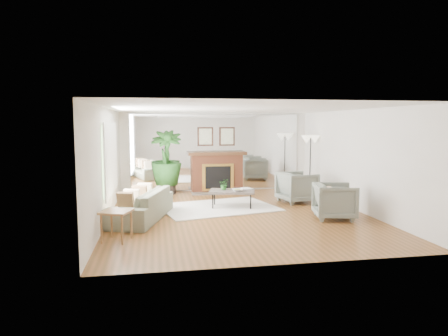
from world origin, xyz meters
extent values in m
plane|color=brown|center=(0.00, 0.00, 0.00)|extent=(7.00, 7.00, 0.00)
cube|color=white|center=(-2.99, 0.00, 1.25)|extent=(0.02, 7.00, 2.50)
cube|color=white|center=(2.99, 0.00, 1.25)|extent=(0.02, 7.00, 2.50)
cube|color=white|center=(0.00, 3.49, 1.25)|extent=(6.00, 0.02, 2.50)
cube|color=silver|center=(0.00, 3.47, 1.25)|extent=(5.40, 0.04, 2.40)
cube|color=#B2E09E|center=(-2.96, 0.40, 1.35)|extent=(0.04, 2.40, 1.50)
cube|color=brown|center=(0.00, 3.28, 0.60)|extent=(1.60, 0.40, 1.20)
cube|color=gold|center=(0.00, 3.07, 0.48)|extent=(1.00, 0.04, 0.85)
cube|color=black|center=(0.00, 3.05, 0.48)|extent=(0.80, 0.04, 0.70)
cube|color=#5D5249|center=(0.00, 2.93, 0.01)|extent=(1.70, 0.55, 0.03)
cube|color=#4C2D18|center=(0.00, 3.26, 1.22)|extent=(1.85, 0.46, 0.10)
cube|color=#311B13|center=(-0.35, 3.43, 1.75)|extent=(0.50, 0.04, 0.60)
cube|color=#311B13|center=(0.35, 3.43, 1.75)|extent=(0.50, 0.04, 0.60)
cube|color=white|center=(-0.37, 0.76, 0.02)|extent=(3.19, 2.59, 0.03)
cube|color=#5D5249|center=(-0.01, 0.72, 0.43)|extent=(1.27, 0.92, 0.06)
cylinder|color=black|center=(-0.52, 0.60, 0.20)|extent=(0.03, 0.03, 0.40)
cylinder|color=black|center=(0.40, 0.38, 0.20)|extent=(0.03, 0.03, 0.40)
cylinder|color=black|center=(-0.41, 1.06, 0.20)|extent=(0.03, 0.03, 0.40)
cylinder|color=black|center=(0.51, 0.84, 0.20)|extent=(0.03, 0.03, 0.40)
imported|color=#6D715A|center=(-2.25, -0.15, 0.33)|extent=(1.50, 2.42, 0.66)
imported|color=gray|center=(1.90, 1.16, 0.42)|extent=(1.08, 1.06, 0.84)
imported|color=gray|center=(2.07, -0.82, 0.40)|extent=(1.05, 1.03, 0.81)
cube|color=#9B6C3E|center=(-2.65, -1.78, 0.55)|extent=(0.64, 0.64, 0.04)
cylinder|color=#9B6C3E|center=(-2.91, -1.90, 0.27)|extent=(0.04, 0.04, 0.54)
cylinder|color=#9B6C3E|center=(-2.53, -2.04, 0.27)|extent=(0.04, 0.04, 0.54)
cylinder|color=#9B6C3E|center=(-2.77, -1.52, 0.27)|extent=(0.04, 0.04, 0.54)
cylinder|color=#9B6C3E|center=(-2.39, -1.66, 0.27)|extent=(0.04, 0.04, 0.54)
cylinder|color=black|center=(-1.60, 3.10, 0.20)|extent=(0.57, 0.57, 0.40)
imported|color=#276324|center=(-1.60, 3.10, 1.12)|extent=(1.01, 1.01, 1.67)
cylinder|color=black|center=(2.70, 2.24, 0.02)|extent=(0.30, 0.30, 0.04)
cylinder|color=black|center=(2.70, 2.24, 0.87)|extent=(0.03, 0.03, 1.74)
cone|color=white|center=(2.57, 2.24, 1.68)|extent=(0.33, 0.33, 0.24)
cone|color=white|center=(2.83, 2.24, 1.68)|extent=(0.33, 0.33, 0.24)
imported|color=#276324|center=(-0.19, 0.86, 0.60)|extent=(0.31, 0.28, 0.28)
imported|color=#9B6C3E|center=(0.09, 0.52, 0.49)|extent=(0.29, 0.29, 0.07)
imported|color=#9B6C3E|center=(0.31, 0.83, 0.47)|extent=(0.31, 0.36, 0.02)
camera|label=1|loc=(-1.92, -9.17, 2.14)|focal=32.00mm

